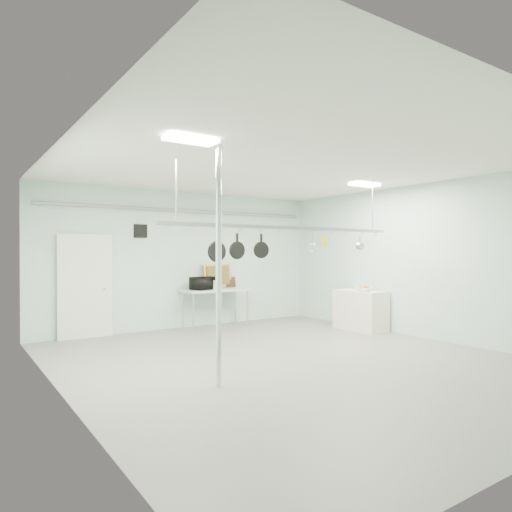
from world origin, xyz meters
TOP-DOWN VIEW (x-y plane):
  - floor at (0.00, 0.00)m, footprint 8.00×8.00m
  - ceiling at (0.00, 0.00)m, footprint 7.00×8.00m
  - back_wall at (0.00, 3.99)m, footprint 7.00×0.02m
  - right_wall at (3.49, 0.00)m, footprint 0.02×8.00m
  - door at (-2.30, 3.94)m, footprint 1.10×0.10m
  - wall_vent at (-1.10, 3.97)m, footprint 0.30×0.04m
  - conduit_pipe at (0.00, 3.90)m, footprint 6.60×0.07m
  - chrome_pole at (-1.70, -0.60)m, footprint 0.08×0.08m
  - prep_table at (0.60, 3.60)m, footprint 1.60×0.70m
  - side_cabinet at (3.15, 1.40)m, footprint 0.60×1.20m
  - pot_rack at (0.20, 0.30)m, footprint 4.80×0.06m
  - light_panel_left at (-2.20, -0.80)m, footprint 0.65×0.30m
  - light_panel_right at (2.40, 0.60)m, footprint 0.65×0.30m
  - microwave at (0.26, 3.60)m, footprint 0.63×0.53m
  - coffee_canister at (0.55, 3.47)m, footprint 0.20×0.20m
  - painting_large at (0.82, 3.90)m, footprint 0.79×0.20m
  - painting_small at (1.18, 3.90)m, footprint 0.31×0.11m
  - fruit_bowl at (3.12, 1.25)m, footprint 0.39×0.39m
  - skillet_left at (-1.22, 0.30)m, footprint 0.33×0.08m
  - skillet_mid at (-0.85, 0.30)m, footprint 0.29×0.07m
  - skillet_right at (-0.38, 0.30)m, footprint 0.28×0.12m
  - whisk at (0.72, 0.30)m, footprint 0.17×0.17m
  - grater at (1.03, 0.30)m, footprint 0.10×0.06m
  - saucepan at (1.95, 0.30)m, footprint 0.15×0.11m
  - fruit_cluster at (3.12, 1.25)m, footprint 0.24×0.24m

SIDE VIEW (x-z plane):
  - floor at x=0.00m, z-range 0.00..0.00m
  - side_cabinet at x=3.15m, z-range 0.00..0.90m
  - prep_table at x=0.60m, z-range 0.38..1.28m
  - fruit_bowl at x=3.12m, z-range 0.90..0.98m
  - fruit_cluster at x=3.12m, z-range 0.94..1.03m
  - coffee_canister at x=0.55m, z-range 0.91..1.13m
  - painting_small at x=1.18m, z-range 0.90..1.16m
  - door at x=-2.30m, z-range -0.05..2.15m
  - microwave at x=0.26m, z-range 0.90..1.20m
  - painting_large at x=0.82m, z-range 0.90..1.49m
  - back_wall at x=0.00m, z-range 0.00..3.20m
  - right_wall at x=3.49m, z-range 0.00..3.20m
  - chrome_pole at x=-1.70m, z-range 0.00..3.20m
  - skillet_left at x=-1.22m, z-range 1.64..2.09m
  - skillet_mid at x=-0.85m, z-range 1.69..2.09m
  - skillet_right at x=-0.38m, z-range 1.70..2.09m
  - whisk at x=0.72m, z-range 1.74..2.09m
  - saucepan at x=1.95m, z-range 1.83..2.09m
  - grater at x=1.03m, z-range 1.85..2.09m
  - pot_rack at x=0.20m, z-range 1.73..2.73m
  - wall_vent at x=-1.10m, z-range 2.10..2.40m
  - conduit_pipe at x=0.00m, z-range 2.71..2.79m
  - light_panel_left at x=-2.20m, z-range 3.14..3.19m
  - light_panel_right at x=2.40m, z-range 3.14..3.19m
  - ceiling at x=0.00m, z-range 3.18..3.20m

